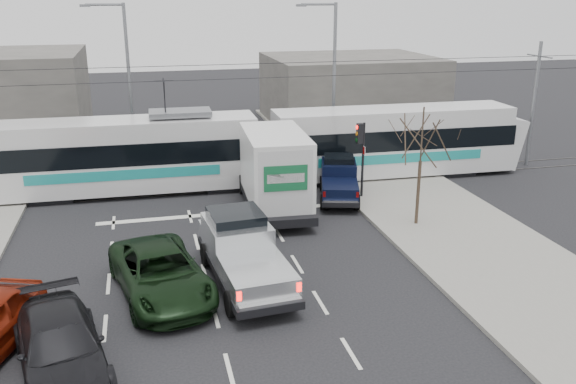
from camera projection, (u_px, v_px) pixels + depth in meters
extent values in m
plane|color=black|center=(252.00, 269.00, 22.06)|extent=(120.00, 120.00, 0.00)
cube|color=gray|center=(476.00, 244.00, 24.05)|extent=(6.00, 60.00, 0.15)
cube|color=#33302D|center=(217.00, 187.00, 31.29)|extent=(60.00, 1.60, 0.03)
cube|color=#68635E|center=(350.00, 90.00, 46.12)|extent=(12.00, 10.00, 5.00)
cylinder|color=#47382B|center=(418.00, 193.00, 25.59)|extent=(0.14, 0.14, 2.75)
cylinder|color=#47382B|center=(422.00, 134.00, 24.81)|extent=(0.07, 0.07, 2.25)
cylinder|color=black|center=(363.00, 160.00, 28.93)|extent=(0.12, 0.12, 3.60)
cube|color=black|center=(360.00, 133.00, 28.48)|extent=(0.28, 0.28, 0.95)
cylinder|color=#FF0C07|center=(357.00, 127.00, 28.35)|extent=(0.06, 0.20, 0.20)
cylinder|color=orange|center=(357.00, 134.00, 28.44)|extent=(0.06, 0.20, 0.20)
cylinder|color=#05330C|center=(357.00, 140.00, 28.54)|extent=(0.06, 0.20, 0.20)
cube|color=white|center=(364.00, 151.00, 28.63)|extent=(0.02, 0.30, 0.40)
cylinder|color=slate|center=(334.00, 84.00, 35.26)|extent=(0.20, 0.20, 9.00)
cylinder|color=slate|center=(319.00, 4.00, 33.66)|extent=(2.00, 0.14, 0.14)
cube|color=slate|center=(301.00, 5.00, 33.45)|extent=(0.55, 0.25, 0.14)
cylinder|color=slate|center=(130.00, 86.00, 34.53)|extent=(0.20, 0.20, 9.00)
cylinder|color=slate|center=(104.00, 5.00, 32.93)|extent=(2.00, 0.14, 0.14)
cube|color=slate|center=(85.00, 6.00, 32.72)|extent=(0.55, 0.25, 0.14)
cylinder|color=black|center=(212.00, 80.00, 29.57)|extent=(60.00, 0.03, 0.03)
cylinder|color=black|center=(212.00, 65.00, 29.35)|extent=(60.00, 0.03, 0.03)
cylinder|color=slate|center=(533.00, 105.00, 34.23)|extent=(0.20, 0.20, 7.00)
cube|color=silver|center=(126.00, 173.00, 30.14)|extent=(12.92, 2.94, 1.56)
cube|color=black|center=(124.00, 149.00, 29.76)|extent=(12.98, 2.97, 1.06)
cube|color=silver|center=(122.00, 130.00, 29.46)|extent=(12.92, 2.84, 0.99)
cube|color=teal|center=(125.00, 175.00, 28.78)|extent=(9.01, 0.19, 0.50)
cube|color=silver|center=(392.00, 157.00, 33.02)|extent=(12.92, 2.94, 1.56)
cube|color=black|center=(393.00, 135.00, 32.65)|extent=(12.98, 2.97, 1.06)
cube|color=silver|center=(394.00, 118.00, 32.35)|extent=(12.92, 2.84, 0.99)
cube|color=teal|center=(402.00, 158.00, 31.67)|extent=(9.01, 0.19, 0.50)
cylinder|color=black|center=(265.00, 146.00, 31.27)|extent=(1.05, 2.61, 2.59)
cube|color=slate|center=(180.00, 113.00, 29.81)|extent=(3.03, 1.68, 0.25)
cube|color=black|center=(54.00, 194.00, 29.68)|extent=(2.04, 2.33, 0.36)
cube|color=black|center=(225.00, 183.00, 31.41)|extent=(2.04, 2.33, 0.36)
cube|color=black|center=(304.00, 178.00, 32.28)|extent=(2.04, 2.33, 0.36)
cube|color=black|center=(450.00, 168.00, 34.01)|extent=(2.04, 2.33, 0.36)
cube|color=black|center=(245.00, 269.00, 20.73)|extent=(2.63, 6.27, 0.26)
cube|color=silver|center=(237.00, 237.00, 21.49)|extent=(2.28, 2.74, 1.21)
cube|color=black|center=(236.00, 219.00, 21.39)|extent=(1.94, 1.98, 0.58)
cube|color=silver|center=(228.00, 229.00, 22.89)|extent=(2.09, 1.27, 0.58)
cube|color=silver|center=(256.00, 274.00, 19.39)|extent=(2.30, 2.92, 0.69)
cube|color=silver|center=(271.00, 305.00, 18.05)|extent=(1.95, 0.36, 0.19)
cube|color=#FF0C07|center=(239.00, 296.00, 17.75)|extent=(0.15, 0.10, 0.30)
cube|color=#FF0C07|center=(299.00, 287.00, 18.32)|extent=(0.15, 0.10, 0.30)
cylinder|color=black|center=(206.00, 254.00, 22.25)|extent=(0.37, 0.87, 0.84)
cylinder|color=black|center=(257.00, 248.00, 22.83)|extent=(0.37, 0.87, 0.84)
cylinder|color=black|center=(231.00, 304.00, 18.72)|extent=(0.37, 0.87, 0.84)
cylinder|color=black|center=(291.00, 294.00, 19.31)|extent=(0.37, 0.87, 0.84)
cube|color=black|center=(273.00, 196.00, 28.16)|extent=(2.94, 7.58, 0.37)
cube|color=white|center=(264.00, 161.00, 30.52)|extent=(2.52, 1.91, 1.70)
cube|color=black|center=(263.00, 148.00, 30.46)|extent=(2.15, 1.30, 0.64)
cube|color=silver|center=(275.00, 167.00, 26.97)|extent=(2.81, 5.20, 3.14)
cube|color=silver|center=(286.00, 184.00, 24.63)|extent=(2.25, 0.17, 2.77)
cube|color=#145932|center=(286.00, 178.00, 24.50)|extent=(1.79, 0.11, 1.07)
cube|color=black|center=(287.00, 225.00, 24.92)|extent=(2.31, 0.38, 0.19)
cylinder|color=black|center=(243.00, 184.00, 30.22)|extent=(0.37, 0.97, 0.96)
cylinder|color=black|center=(287.00, 181.00, 30.62)|extent=(0.37, 0.97, 0.96)
cylinder|color=black|center=(255.00, 214.00, 26.03)|extent=(0.37, 1.08, 1.07)
cylinder|color=black|center=(306.00, 210.00, 26.43)|extent=(0.37, 1.08, 1.07)
cube|color=black|center=(339.00, 190.00, 29.29)|extent=(2.89, 4.85, 0.23)
cube|color=black|center=(339.00, 172.00, 29.87)|extent=(2.12, 2.30, 1.05)
cube|color=black|center=(339.00, 161.00, 29.78)|extent=(1.76, 1.71, 0.50)
cube|color=black|center=(338.00, 170.00, 30.97)|extent=(1.77, 1.23, 0.50)
cube|color=black|center=(340.00, 189.00, 28.22)|extent=(2.16, 2.43, 0.59)
cube|color=silver|center=(341.00, 202.00, 27.17)|extent=(1.54, 0.59, 0.16)
cube|color=#590505|center=(324.00, 194.00, 27.18)|extent=(0.14, 0.11, 0.26)
cube|color=#590505|center=(358.00, 195.00, 27.12)|extent=(0.14, 0.11, 0.26)
cylinder|color=black|center=(322.00, 183.00, 30.75)|extent=(0.45, 0.77, 0.73)
cylinder|color=black|center=(353.00, 183.00, 30.69)|extent=(0.45, 0.77, 0.73)
cylinder|color=black|center=(323.00, 202.00, 27.98)|extent=(0.45, 0.77, 0.73)
cylinder|color=black|center=(357.00, 202.00, 27.91)|extent=(0.45, 0.77, 0.73)
imported|color=black|center=(161.00, 273.00, 19.93)|extent=(3.68, 6.06, 1.57)
imported|color=black|center=(60.00, 347.00, 15.86)|extent=(3.24, 5.54, 1.51)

